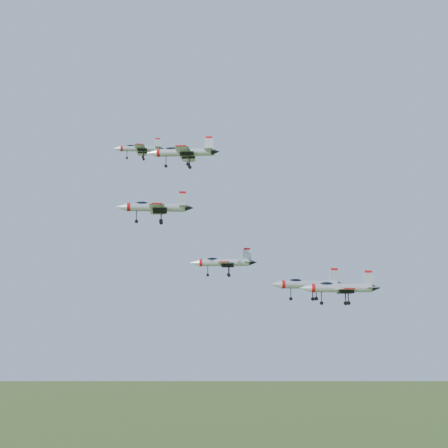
{
  "coord_description": "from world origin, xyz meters",
  "views": [
    {
      "loc": [
        -5.03,
        -107.98,
        110.82
      ],
      "look_at": [
        3.83,
        -1.32,
        125.86
      ],
      "focal_mm": 50.0,
      "sensor_mm": 36.0,
      "label": 1
    }
  ],
  "objects": [
    {
      "name": "jet_left_high",
      "position": [
        -8.35,
        -0.98,
        128.71
      ],
      "size": [
        13.57,
        11.13,
        3.64
      ],
      "rotation": [
        0.0,
        0.0,
        0.0
      ],
      "color": "#B6BDC3"
    },
    {
      "name": "jet_left_low",
      "position": [
        4.13,
        5.93,
        119.75
      ],
      "size": [
        12.48,
        10.41,
        3.34
      ],
      "rotation": [
        0.0,
        0.0,
        -0.14
      ],
      "color": "#B6BDC3"
    },
    {
      "name": "jet_lead",
      "position": [
        -12.03,
        13.96,
        143.02
      ],
      "size": [
        10.45,
        8.6,
        2.8
      ],
      "rotation": [
        0.0,
        0.0,
        -0.03
      ],
      "color": "#B6BDC3"
    },
    {
      "name": "jet_right_low",
      "position": [
        21.85,
        -8.82,
        114.61
      ],
      "size": [
        13.24,
        10.98,
        3.54
      ],
      "rotation": [
        0.0,
        0.0,
        -0.09
      ],
      "color": "#B6BDC3"
    },
    {
      "name": "jet_right_high",
      "position": [
        -3.83,
        -20.12,
        133.62
      ],
      "size": [
        10.76,
        9.01,
        2.88
      ],
      "rotation": [
        0.0,
        0.0,
        -0.17
      ],
      "color": "#B6BDC3"
    },
    {
      "name": "jet_trail",
      "position": [
        19.05,
        2.23,
        115.63
      ],
      "size": [
        13.84,
        11.38,
        3.71
      ],
      "rotation": [
        0.0,
        0.0,
        0.02
      ],
      "color": "#B6BDC3"
    }
  ]
}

